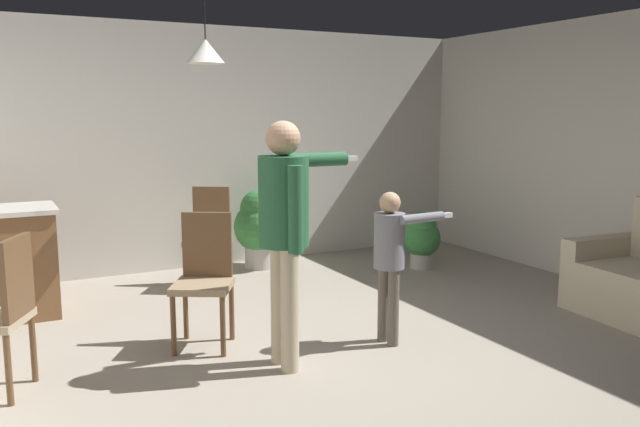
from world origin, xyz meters
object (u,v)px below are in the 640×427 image
object	(u,v)px
dining_chair_near_wall	(209,233)
dining_chair_centre_back	(1,309)
person_child	(390,250)
person_adult	(286,217)
dining_chair_by_counter	(205,274)
potted_plant_by_wall	(422,237)
potted_plant_corner	(260,225)

from	to	relation	value
dining_chair_near_wall	dining_chair_centre_back	world-z (taller)	same
person_child	dining_chair_near_wall	distance (m)	2.36
person_adult	dining_chair_centre_back	size ratio (longest dim) A/B	1.70
dining_chair_near_wall	dining_chair_by_counter	bearing A→B (deg)	103.13
potted_plant_by_wall	dining_chair_by_counter	bearing A→B (deg)	-156.91
dining_chair_by_counter	dining_chair_near_wall	bearing A→B (deg)	-79.12
person_child	dining_chair_centre_back	distance (m)	2.67
dining_chair_by_counter	dining_chair_near_wall	distance (m)	1.72
potted_plant_corner	potted_plant_by_wall	world-z (taller)	potted_plant_corner
dining_chair_near_wall	dining_chair_centre_back	bearing A→B (deg)	76.44
person_adult	potted_plant_corner	world-z (taller)	person_adult
potted_plant_corner	dining_chair_by_counter	bearing A→B (deg)	-121.68
dining_chair_by_counter	dining_chair_centre_back	xyz separation A→B (m)	(-1.39, -0.28, 0.00)
person_child	potted_plant_by_wall	bearing A→B (deg)	133.76
person_adult	dining_chair_centre_back	bearing A→B (deg)	-101.74
person_adult	dining_chair_by_counter	xyz separation A→B (m)	(-0.36, 0.69, -0.51)
potted_plant_by_wall	dining_chair_centre_back	bearing A→B (deg)	-160.56
person_child	dining_chair_centre_back	size ratio (longest dim) A/B	1.17
person_child	dining_chair_centre_back	bearing A→B (deg)	-102.02
person_adult	potted_plant_corner	size ratio (longest dim) A/B	1.90
person_adult	dining_chair_centre_back	distance (m)	1.87
person_child	potted_plant_by_wall	distance (m)	2.52
dining_chair_centre_back	dining_chair_near_wall	bearing A→B (deg)	-19.47
dining_chair_near_wall	potted_plant_by_wall	size ratio (longest dim) A/B	1.54
person_adult	dining_chair_centre_back	world-z (taller)	person_adult
potted_plant_corner	potted_plant_by_wall	bearing A→B (deg)	-28.57
dining_chair_centre_back	potted_plant_corner	bearing A→B (deg)	-22.21
dining_chair_near_wall	dining_chair_centre_back	size ratio (longest dim) A/B	1.00
person_child	person_adult	bearing A→B (deg)	-90.54
person_adult	person_child	distance (m)	0.95
dining_chair_by_counter	dining_chair_near_wall	world-z (taller)	same
dining_chair_centre_back	dining_chair_by_counter	bearing A→B (deg)	-52.53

